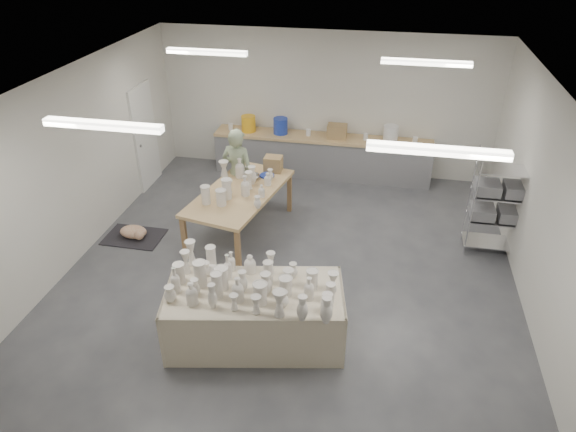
% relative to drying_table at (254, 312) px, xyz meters
% --- Properties ---
extents(room, '(8.00, 8.02, 3.00)m').
position_rel_drying_table_xyz_m(room, '(0.07, 1.53, 1.60)').
color(room, '#424449').
rests_on(room, ground).
extents(back_counter, '(4.60, 0.60, 1.24)m').
position_rel_drying_table_xyz_m(back_counter, '(0.16, 5.12, 0.03)').
color(back_counter, tan).
rests_on(back_counter, ground).
extents(wire_shelf, '(0.88, 0.48, 1.80)m').
position_rel_drying_table_xyz_m(wire_shelf, '(3.37, 2.84, 0.46)').
color(wire_shelf, silver).
rests_on(wire_shelf, ground).
extents(drying_table, '(2.45, 1.51, 1.18)m').
position_rel_drying_table_xyz_m(drying_table, '(0.00, 0.00, 0.00)').
color(drying_table, olive).
rests_on(drying_table, ground).
extents(work_table, '(1.55, 2.42, 1.20)m').
position_rel_drying_table_xyz_m(work_table, '(-0.87, 2.63, 0.40)').
color(work_table, tan).
rests_on(work_table, ground).
extents(rug, '(1.00, 0.70, 0.02)m').
position_rel_drying_table_xyz_m(rug, '(-2.73, 2.00, -0.45)').
color(rug, black).
rests_on(rug, ground).
extents(cat, '(0.54, 0.43, 0.21)m').
position_rel_drying_table_xyz_m(cat, '(-2.70, 1.99, -0.33)').
color(cat, white).
rests_on(cat, rug).
extents(potter, '(0.69, 0.52, 1.71)m').
position_rel_drying_table_xyz_m(potter, '(-1.12, 3.20, 0.39)').
color(potter, '#94A580').
rests_on(potter, ground).
extents(red_stool, '(0.36, 0.36, 0.30)m').
position_rel_drying_table_xyz_m(red_stool, '(-1.12, 3.47, -0.19)').
color(red_stool, '#A92518').
rests_on(red_stool, ground).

